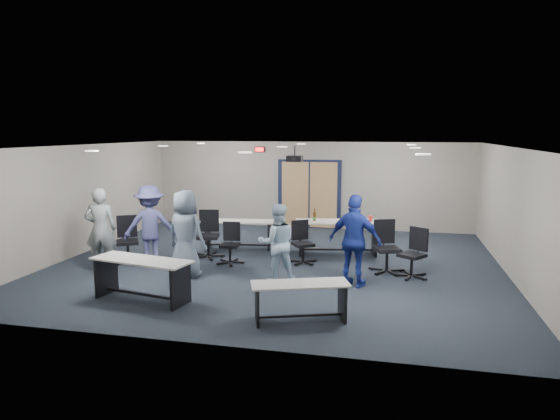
% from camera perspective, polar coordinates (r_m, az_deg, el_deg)
% --- Properties ---
extents(floor, '(10.00, 10.00, 0.00)m').
position_cam_1_polar(floor, '(11.60, -0.31, -6.16)').
color(floor, black).
rests_on(floor, ground).
extents(back_wall, '(10.00, 0.04, 2.70)m').
position_cam_1_polar(back_wall, '(15.70, 3.39, 2.86)').
color(back_wall, gray).
rests_on(back_wall, floor).
extents(front_wall, '(10.00, 0.04, 2.70)m').
position_cam_1_polar(front_wall, '(7.08, -8.57, -4.91)').
color(front_wall, gray).
rests_on(front_wall, floor).
extents(left_wall, '(0.04, 9.00, 2.70)m').
position_cam_1_polar(left_wall, '(13.35, -21.72, 1.13)').
color(left_wall, gray).
rests_on(left_wall, floor).
extents(right_wall, '(0.04, 9.00, 2.70)m').
position_cam_1_polar(right_wall, '(11.31, 25.21, -0.43)').
color(right_wall, gray).
rests_on(right_wall, floor).
extents(ceiling, '(10.00, 9.00, 0.04)m').
position_cam_1_polar(ceiling, '(11.19, -0.32, 7.30)').
color(ceiling, white).
rests_on(ceiling, back_wall).
extents(double_door, '(2.00, 0.07, 2.20)m').
position_cam_1_polar(double_door, '(15.69, 3.36, 1.76)').
color(double_door, black).
rests_on(double_door, back_wall).
extents(exit_sign, '(0.32, 0.07, 0.18)m').
position_cam_1_polar(exit_sign, '(15.90, -2.34, 6.93)').
color(exit_sign, black).
rests_on(exit_sign, back_wall).
extents(ceiling_projector, '(0.35, 0.32, 0.37)m').
position_cam_1_polar(ceiling_projector, '(11.63, 1.69, 5.91)').
color(ceiling_projector, black).
rests_on(ceiling_projector, ceiling).
extents(ceiling_can_lights, '(6.24, 5.74, 0.02)m').
position_cam_1_polar(ceiling_can_lights, '(11.44, -0.03, 7.19)').
color(ceiling_can_lights, silver).
rests_on(ceiling_can_lights, ceiling).
extents(table_front_left, '(1.96, 0.96, 0.76)m').
position_cam_1_polar(table_front_left, '(9.41, -15.52, -6.86)').
color(table_front_left, beige).
rests_on(table_front_left, floor).
extents(table_front_right, '(1.65, 1.01, 0.64)m').
position_cam_1_polar(table_front_right, '(8.13, 2.31, -9.69)').
color(table_front_right, beige).
rests_on(table_front_right, floor).
extents(table_back_left, '(1.89, 0.88, 0.74)m').
position_cam_1_polar(table_back_left, '(12.99, -4.77, -2.25)').
color(table_back_left, beige).
rests_on(table_back_left, floor).
extents(table_back_right, '(2.16, 1.05, 1.15)m').
position_cam_1_polar(table_back_right, '(12.43, 6.58, -2.41)').
color(table_back_right, beige).
rests_on(table_back_right, floor).
extents(chair_back_a, '(0.86, 0.86, 1.14)m').
position_cam_1_polar(chair_back_a, '(12.15, -8.22, -2.79)').
color(chair_back_a, black).
rests_on(chair_back_a, floor).
extents(chair_back_b, '(0.65, 0.65, 0.95)m').
position_cam_1_polar(chair_back_b, '(11.55, -5.75, -3.84)').
color(chair_back_b, black).
rests_on(chair_back_b, floor).
extents(chair_back_c, '(0.85, 0.85, 0.98)m').
position_cam_1_polar(chair_back_c, '(11.54, 2.66, -3.73)').
color(chair_back_c, black).
rests_on(chair_back_c, floor).
extents(chair_back_d, '(0.91, 0.91, 1.13)m').
position_cam_1_polar(chair_back_d, '(11.01, 12.16, -4.16)').
color(chair_back_d, black).
rests_on(chair_back_d, floor).
extents(chair_loose_left, '(0.93, 0.93, 1.09)m').
position_cam_1_polar(chair_loose_left, '(12.05, -17.03, -3.31)').
color(chair_loose_left, black).
rests_on(chair_loose_left, floor).
extents(chair_loose_right, '(0.92, 0.92, 1.04)m').
position_cam_1_polar(chair_loose_right, '(10.77, 14.86, -4.80)').
color(chair_loose_right, black).
rests_on(chair_loose_right, floor).
extents(person_gray, '(0.77, 0.63, 1.83)m').
position_cam_1_polar(person_gray, '(11.58, -19.82, -2.08)').
color(person_gray, gray).
rests_on(person_gray, floor).
extents(person_plaid, '(1.01, 0.78, 1.83)m').
position_cam_1_polar(person_plaid, '(10.62, -10.72, -2.67)').
color(person_plaid, slate).
rests_on(person_plaid, floor).
extents(person_lightblue, '(0.94, 0.84, 1.60)m').
position_cam_1_polar(person_lightblue, '(10.13, -0.32, -3.76)').
color(person_lightblue, '#ABCAE3').
rests_on(person_lightblue, floor).
extents(person_navy, '(1.16, 0.75, 1.83)m').
position_cam_1_polar(person_navy, '(9.86, 8.56, -3.52)').
color(person_navy, navy).
rests_on(person_navy, floor).
extents(person_back, '(1.36, 1.11, 1.83)m').
position_cam_1_polar(person_back, '(11.71, -14.60, -1.71)').
color(person_back, '#424377').
rests_on(person_back, floor).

